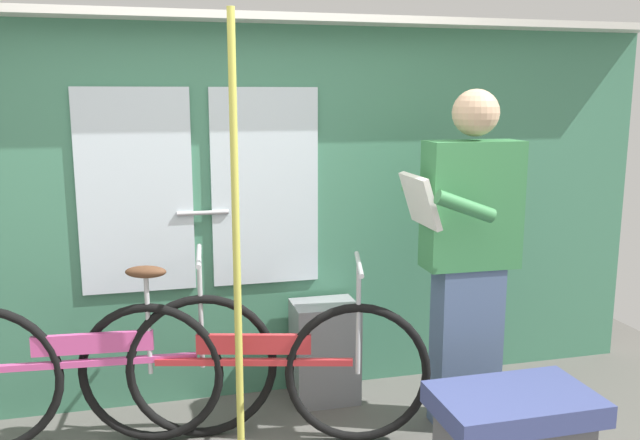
% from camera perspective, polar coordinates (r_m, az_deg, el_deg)
% --- Properties ---
extents(train_door_wall, '(5.01, 0.28, 2.15)m').
position_cam_1_polar(train_door_wall, '(3.75, -7.18, 1.33)').
color(train_door_wall, '#427F60').
rests_on(train_door_wall, ground_plane).
extents(bicycle_near_door, '(1.72, 0.59, 0.94)m').
position_cam_1_polar(bicycle_near_door, '(3.40, -5.82, -12.62)').
color(bicycle_near_door, black).
rests_on(bicycle_near_door, ground_plane).
extents(bicycle_leaning_behind, '(1.80, 0.44, 0.97)m').
position_cam_1_polar(bicycle_leaning_behind, '(3.52, -18.91, -12.09)').
color(bicycle_leaning_behind, black).
rests_on(bicycle_leaning_behind, ground_plane).
extents(passenger_reading_newspaper, '(0.58, 0.51, 1.76)m').
position_cam_1_polar(passenger_reading_newspaper, '(3.48, 12.61, -2.82)').
color(passenger_reading_newspaper, slate).
rests_on(passenger_reading_newspaper, ground_plane).
extents(trash_bin_by_wall, '(0.36, 0.28, 0.58)m').
position_cam_1_polar(trash_bin_by_wall, '(3.86, 0.39, -11.23)').
color(trash_bin_by_wall, gray).
rests_on(trash_bin_by_wall, ground_plane).
extents(handrail_pole, '(0.04, 0.04, 2.11)m').
position_cam_1_polar(handrail_pole, '(3.08, -7.21, -2.07)').
color(handrail_pole, '#C6C14C').
rests_on(handrail_pole, ground_plane).
extents(bench_seat_corner, '(0.70, 0.44, 0.45)m').
position_cam_1_polar(bench_seat_corner, '(3.20, 16.20, -17.50)').
color(bench_seat_corner, '#3D477F').
rests_on(bench_seat_corner, ground_plane).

